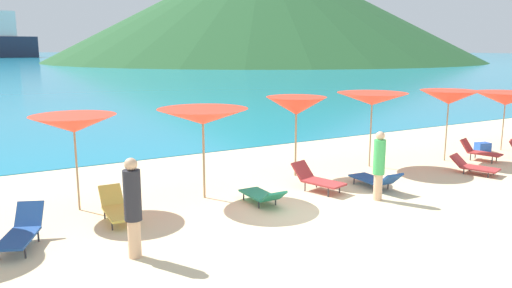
{
  "coord_description": "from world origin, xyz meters",
  "views": [
    {
      "loc": [
        -6.55,
        -8.61,
        3.79
      ],
      "look_at": [
        0.09,
        2.89,
        1.2
      ],
      "focal_mm": 34.73,
      "sensor_mm": 36.0,
      "label": 1
    }
  ],
  "objects_px": {
    "umbrella_3": "(74,124)",
    "umbrella_4": "(203,117)",
    "lounge_chair_5": "(21,231)",
    "lounge_chair_0": "(317,179)",
    "lounge_chair_1": "(479,151)",
    "lounge_chair_4": "(263,195)",
    "beachgoer_1": "(379,163)",
    "lounge_chair_10": "(376,179)",
    "beachgoer_0": "(133,205)",
    "cooler_box": "(483,147)",
    "umbrella_7": "(449,97)",
    "umbrella_8": "(506,99)",
    "umbrella_6": "(372,99)",
    "lounge_chair_8": "(474,166)",
    "umbrella_5": "(296,106)",
    "lounge_chair_6": "(116,208)"
  },
  "relations": [
    {
      "from": "umbrella_5",
      "to": "lounge_chair_1",
      "type": "bearing_deg",
      "value": -12.19
    },
    {
      "from": "umbrella_3",
      "to": "cooler_box",
      "type": "xyz_separation_m",
      "value": [
        14.27,
        -0.48,
        -1.9
      ]
    },
    {
      "from": "lounge_chair_1",
      "to": "lounge_chair_8",
      "type": "xyz_separation_m",
      "value": [
        -1.77,
        -1.1,
        -0.08
      ]
    },
    {
      "from": "umbrella_7",
      "to": "lounge_chair_5",
      "type": "height_order",
      "value": "umbrella_7"
    },
    {
      "from": "umbrella_6",
      "to": "beachgoer_0",
      "type": "bearing_deg",
      "value": -159.77
    },
    {
      "from": "lounge_chair_8",
      "to": "beachgoer_0",
      "type": "relative_size",
      "value": 0.8
    },
    {
      "from": "lounge_chair_0",
      "to": "lounge_chair_1",
      "type": "relative_size",
      "value": 1.12
    },
    {
      "from": "lounge_chair_5",
      "to": "lounge_chair_0",
      "type": "bearing_deg",
      "value": 24.37
    },
    {
      "from": "lounge_chair_4",
      "to": "beachgoer_1",
      "type": "relative_size",
      "value": 0.84
    },
    {
      "from": "lounge_chair_1",
      "to": "lounge_chair_5",
      "type": "relative_size",
      "value": 0.88
    },
    {
      "from": "lounge_chair_1",
      "to": "cooler_box",
      "type": "xyz_separation_m",
      "value": [
        1.38,
        0.85,
        -0.15
      ]
    },
    {
      "from": "lounge_chair_5",
      "to": "beachgoer_0",
      "type": "xyz_separation_m",
      "value": [
        1.75,
        -1.58,
        0.68
      ]
    },
    {
      "from": "umbrella_4",
      "to": "umbrella_5",
      "type": "relative_size",
      "value": 1.01
    },
    {
      "from": "lounge_chair_0",
      "to": "umbrella_7",
      "type": "bearing_deg",
      "value": -9.31
    },
    {
      "from": "umbrella_3",
      "to": "lounge_chair_10",
      "type": "distance_m",
      "value": 7.89
    },
    {
      "from": "umbrella_7",
      "to": "beachgoer_1",
      "type": "xyz_separation_m",
      "value": [
        -5.14,
        -2.18,
        -1.22
      ]
    },
    {
      "from": "umbrella_4",
      "to": "cooler_box",
      "type": "height_order",
      "value": "umbrella_4"
    },
    {
      "from": "umbrella_5",
      "to": "lounge_chair_10",
      "type": "height_order",
      "value": "umbrella_5"
    },
    {
      "from": "lounge_chair_5",
      "to": "lounge_chair_6",
      "type": "distance_m",
      "value": 2.06
    },
    {
      "from": "lounge_chair_10",
      "to": "cooler_box",
      "type": "height_order",
      "value": "lounge_chair_10"
    },
    {
      "from": "umbrella_5",
      "to": "cooler_box",
      "type": "height_order",
      "value": "umbrella_5"
    },
    {
      "from": "umbrella_8",
      "to": "beachgoer_1",
      "type": "xyz_separation_m",
      "value": [
        -8.45,
        -2.31,
        -0.99
      ]
    },
    {
      "from": "beachgoer_0",
      "to": "lounge_chair_4",
      "type": "bearing_deg",
      "value": 161.58
    },
    {
      "from": "lounge_chair_8",
      "to": "cooler_box",
      "type": "height_order",
      "value": "lounge_chair_8"
    },
    {
      "from": "umbrella_3",
      "to": "umbrella_4",
      "type": "xyz_separation_m",
      "value": [
        2.98,
        -0.58,
        0.03
      ]
    },
    {
      "from": "umbrella_8",
      "to": "umbrella_4",
      "type": "bearing_deg",
      "value": 179.74
    },
    {
      "from": "lounge_chair_4",
      "to": "umbrella_6",
      "type": "bearing_deg",
      "value": -161.52
    },
    {
      "from": "umbrella_5",
      "to": "lounge_chair_0",
      "type": "bearing_deg",
      "value": -104.38
    },
    {
      "from": "lounge_chair_8",
      "to": "lounge_chair_5",
      "type": "bearing_deg",
      "value": 157.69
    },
    {
      "from": "lounge_chair_0",
      "to": "lounge_chair_1",
      "type": "distance_m",
      "value": 7.04
    },
    {
      "from": "lounge_chair_5",
      "to": "lounge_chair_10",
      "type": "xyz_separation_m",
      "value": [
        8.76,
        -0.41,
        -0.06
      ]
    },
    {
      "from": "umbrella_4",
      "to": "beachgoer_1",
      "type": "bearing_deg",
      "value": -32.47
    },
    {
      "from": "umbrella_3",
      "to": "lounge_chair_8",
      "type": "bearing_deg",
      "value": -12.33
    },
    {
      "from": "lounge_chair_1",
      "to": "beachgoer_0",
      "type": "xyz_separation_m",
      "value": [
        -12.54,
        -1.99,
        0.69
      ]
    },
    {
      "from": "umbrella_5",
      "to": "lounge_chair_10",
      "type": "xyz_separation_m",
      "value": [
        1.11,
        -2.25,
        -1.84
      ]
    },
    {
      "from": "umbrella_3",
      "to": "beachgoer_0",
      "type": "distance_m",
      "value": 3.51
    },
    {
      "from": "lounge_chair_0",
      "to": "beachgoer_1",
      "type": "height_order",
      "value": "beachgoer_1"
    },
    {
      "from": "lounge_chair_1",
      "to": "lounge_chair_4",
      "type": "bearing_deg",
      "value": 165.85
    },
    {
      "from": "umbrella_3",
      "to": "umbrella_8",
      "type": "distance_m",
      "value": 15.16
    },
    {
      "from": "umbrella_3",
      "to": "lounge_chair_6",
      "type": "distance_m",
      "value": 2.2
    },
    {
      "from": "umbrella_4",
      "to": "lounge_chair_0",
      "type": "distance_m",
      "value": 3.5
    },
    {
      "from": "umbrella_3",
      "to": "lounge_chair_6",
      "type": "xyz_separation_m",
      "value": [
        0.58,
        -1.16,
        -1.78
      ]
    },
    {
      "from": "lounge_chair_10",
      "to": "beachgoer_1",
      "type": "relative_size",
      "value": 0.92
    },
    {
      "from": "beachgoer_1",
      "to": "cooler_box",
      "type": "height_order",
      "value": "beachgoer_1"
    },
    {
      "from": "lounge_chair_4",
      "to": "lounge_chair_0",
      "type": "bearing_deg",
      "value": -171.0
    },
    {
      "from": "lounge_chair_10",
      "to": "cooler_box",
      "type": "xyz_separation_m",
      "value": [
        6.89,
        1.67,
        -0.09
      ]
    },
    {
      "from": "lounge_chair_5",
      "to": "cooler_box",
      "type": "distance_m",
      "value": 15.71
    },
    {
      "from": "lounge_chair_1",
      "to": "lounge_chair_4",
      "type": "relative_size",
      "value": 0.95
    },
    {
      "from": "lounge_chair_5",
      "to": "lounge_chair_10",
      "type": "height_order",
      "value": "lounge_chair_5"
    },
    {
      "from": "lounge_chair_1",
      "to": "beachgoer_1",
      "type": "relative_size",
      "value": 0.8
    }
  ]
}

